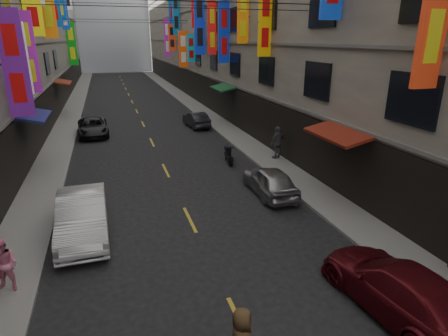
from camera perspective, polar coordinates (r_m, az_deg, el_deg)
sidewalk_left at (r=37.69m, az=-22.34°, el=7.60°), size 2.00×90.00×0.12m
sidewalk_right at (r=38.51m, az=-4.13°, el=9.19°), size 2.00×90.00×0.12m
building_row_right at (r=39.83m, az=4.66°, el=23.12°), size 10.14×90.00×19.00m
haze_block at (r=87.09m, az=-16.70°, el=21.26°), size 18.00×8.00×22.00m
shop_signage at (r=30.39m, az=-13.68°, el=23.31°), size 14.00×55.00×11.88m
street_awnings at (r=21.31m, az=-13.50°, el=8.65°), size 13.99×35.20×0.41m
overhead_cables at (r=25.17m, az=-12.27°, el=23.56°), size 14.00×38.04×1.24m
lane_markings at (r=34.70m, az=-12.73°, el=7.58°), size 0.12×80.20×0.01m
scooter_far_right at (r=21.18m, az=0.70°, el=1.98°), size 0.56×1.80×1.14m
car_left_mid at (r=14.23m, az=-20.74°, el=-6.82°), size 1.72×4.69×1.53m
car_left_far at (r=28.81m, az=-19.36°, el=5.90°), size 2.24×4.54×1.24m
car_right_near at (r=10.93m, az=25.19°, el=-16.33°), size 2.29×4.84×1.36m
car_right_mid at (r=16.92m, az=7.01°, el=-1.95°), size 1.58×3.81×1.29m
car_right_far at (r=30.00m, az=-4.26°, el=7.38°), size 1.58×3.72×1.19m
pedestrian_lfar at (r=12.00m, az=-30.48°, el=-12.71°), size 0.88×0.74×1.55m
pedestrian_rfar at (r=21.64m, az=8.14°, el=3.87°), size 1.26×1.01×1.88m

